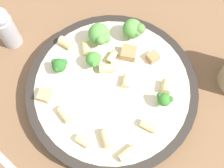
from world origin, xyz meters
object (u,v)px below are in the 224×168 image
object	(u,v)px
broccoli_floret_2	(133,29)
broccoli_floret_0	(59,65)
chicken_chunk_2	(129,53)
rigatoni_6	(108,68)
broccoli_floret_1	(102,34)
rigatoni_7	(126,80)
pasta_bowl	(112,89)
rigatoni_3	(149,126)
rigatoni_4	(107,139)
rigatoni_9	(127,153)
broccoli_floret_3	(94,60)
broccoli_floret_4	(164,99)
rigatoni_10	(112,57)
rigatoni_8	(66,43)
chicken_chunk_1	(153,57)
rigatoni_0	(65,114)
chicken_chunk_0	(45,95)
rigatoni_5	(83,141)
rigatoni_2	(166,87)
rigatoni_1	(86,48)
pepper_shaker	(5,27)

from	to	relation	value
broccoli_floret_2	broccoli_floret_0	bearing A→B (deg)	-166.41
chicken_chunk_2	rigatoni_6	bearing A→B (deg)	-155.68
broccoli_floret_1	rigatoni_7	distance (m)	0.09
pasta_bowl	rigatoni_3	size ratio (longest dim) A/B	11.05
rigatoni_4	rigatoni_9	xyz separation A→B (m)	(0.02, -0.03, -0.00)
broccoli_floret_3	broccoli_floret_4	distance (m)	0.14
broccoli_floret_4	rigatoni_3	xyz separation A→B (m)	(-0.04, -0.03, -0.01)
rigatoni_10	chicken_chunk_2	xyz separation A→B (m)	(0.03, -0.00, 0.00)
rigatoni_8	rigatoni_9	xyz separation A→B (m)	(0.05, -0.22, -0.00)
broccoli_floret_2	chicken_chunk_1	distance (m)	0.06
rigatoni_4	rigatoni_9	world-z (taller)	rigatoni_4
broccoli_floret_1	rigatoni_8	world-z (taller)	broccoli_floret_1
broccoli_floret_0	rigatoni_7	world-z (taller)	broccoli_floret_0
rigatoni_0	chicken_chunk_0	xyz separation A→B (m)	(-0.03, 0.04, 0.00)
rigatoni_4	rigatoni_5	world-z (taller)	rigatoni_4
pasta_bowl	rigatoni_6	distance (m)	0.04
rigatoni_4	rigatoni_8	distance (m)	0.19
broccoli_floret_3	rigatoni_2	bearing A→B (deg)	-35.03
rigatoni_3	rigatoni_6	bearing A→B (deg)	107.37
broccoli_floret_1	rigatoni_4	size ratio (longest dim) A/B	1.75
broccoli_floret_1	rigatoni_2	bearing A→B (deg)	-54.15
broccoli_floret_3	rigatoni_1	size ratio (longest dim) A/B	1.30
broccoli_floret_4	rigatoni_6	xyz separation A→B (m)	(-0.07, 0.08, -0.01)
broccoli_floret_0	rigatoni_1	bearing A→B (deg)	28.26
rigatoni_2	rigatoni_3	size ratio (longest dim) A/B	0.81
rigatoni_3	pepper_shaker	size ratio (longest dim) A/B	0.28
chicken_chunk_0	rigatoni_5	bearing A→B (deg)	-63.58
rigatoni_4	rigatoni_5	distance (m)	0.04
rigatoni_1	rigatoni_7	bearing A→B (deg)	-56.49
broccoli_floret_2	chicken_chunk_0	world-z (taller)	broccoli_floret_2
broccoli_floret_2	chicken_chunk_0	bearing A→B (deg)	-156.34
broccoli_floret_4	rigatoni_5	size ratio (longest dim) A/B	1.35
rigatoni_8	rigatoni_10	size ratio (longest dim) A/B	1.06
rigatoni_10	chicken_chunk_0	xyz separation A→B (m)	(-0.13, -0.04, 0.00)
broccoli_floret_4	pepper_shaker	size ratio (longest dim) A/B	0.32
rigatoni_6	pepper_shaker	size ratio (longest dim) A/B	0.29
chicken_chunk_2	rigatoni_1	bearing A→B (deg)	156.57
chicken_chunk_1	pepper_shaker	xyz separation A→B (m)	(-0.25, 0.13, 0.01)
rigatoni_7	rigatoni_9	xyz separation A→B (m)	(-0.03, -0.12, -0.00)
broccoli_floret_1	rigatoni_0	distance (m)	0.15
rigatoni_7	rigatoni_10	bearing A→B (deg)	103.98
rigatoni_6	chicken_chunk_1	bearing A→B (deg)	0.93
broccoli_floret_0	rigatoni_1	size ratio (longest dim) A/B	1.20
rigatoni_2	rigatoni_4	distance (m)	0.13
rigatoni_7	chicken_chunk_2	size ratio (longest dim) A/B	0.83
broccoli_floret_0	pasta_bowl	bearing A→B (deg)	-33.82
rigatoni_8	pepper_shaker	size ratio (longest dim) A/B	0.25
rigatoni_7	broccoli_floret_3	bearing A→B (deg)	134.96
rigatoni_5	chicken_chunk_2	world-z (taller)	chicken_chunk_2
broccoli_floret_0	rigatoni_1	world-z (taller)	broccoli_floret_0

